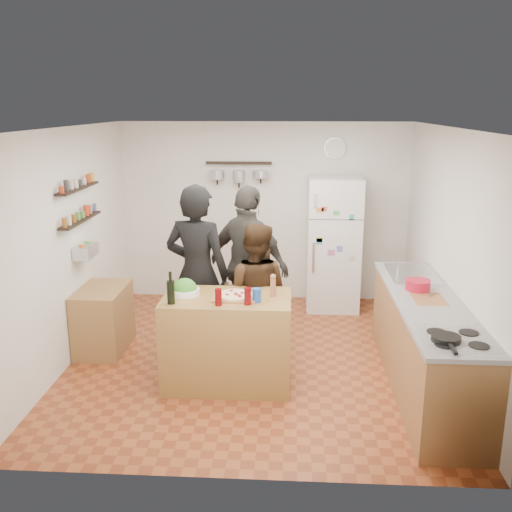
# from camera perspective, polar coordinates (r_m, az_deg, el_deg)

# --- Properties ---
(room_shell) EXTENTS (4.20, 4.20, 4.20)m
(room_shell) POSITION_cam_1_polar(r_m,az_deg,el_deg) (6.36, 0.16, 1.54)
(room_shell) COLOR brown
(room_shell) RESTS_ON ground
(prep_island) EXTENTS (1.25, 0.72, 0.91)m
(prep_island) POSITION_cam_1_polar(r_m,az_deg,el_deg) (5.73, -2.89, -8.42)
(prep_island) COLOR olive
(prep_island) RESTS_ON floor
(pizza_board) EXTENTS (0.42, 0.34, 0.02)m
(pizza_board) POSITION_cam_1_polar(r_m,az_deg,el_deg) (5.54, -2.15, -4.10)
(pizza_board) COLOR #965E36
(pizza_board) RESTS_ON prep_island
(pizza) EXTENTS (0.34, 0.34, 0.02)m
(pizza) POSITION_cam_1_polar(r_m,az_deg,el_deg) (5.53, -2.15, -3.92)
(pizza) COLOR beige
(pizza) RESTS_ON pizza_board
(salad_bowl) EXTENTS (0.30, 0.30, 0.06)m
(salad_bowl) POSITION_cam_1_polar(r_m,az_deg,el_deg) (5.66, -7.13, -3.56)
(salad_bowl) COLOR white
(salad_bowl) RESTS_ON prep_island
(wine_bottle) EXTENTS (0.07, 0.07, 0.22)m
(wine_bottle) POSITION_cam_1_polar(r_m,az_deg,el_deg) (5.40, -8.51, -3.62)
(wine_bottle) COLOR black
(wine_bottle) RESTS_ON prep_island
(wine_glass_near) EXTENTS (0.07, 0.07, 0.16)m
(wine_glass_near) POSITION_cam_1_polar(r_m,az_deg,el_deg) (5.32, -3.78, -4.13)
(wine_glass_near) COLOR #540707
(wine_glass_near) RESTS_ON prep_island
(wine_glass_far) EXTENTS (0.07, 0.07, 0.16)m
(wine_glass_far) POSITION_cam_1_polar(r_m,az_deg,el_deg) (5.33, -0.84, -4.04)
(wine_glass_far) COLOR #55070A
(wine_glass_far) RESTS_ON prep_island
(pepper_mill) EXTENTS (0.06, 0.06, 0.18)m
(pepper_mill) POSITION_cam_1_polar(r_m,az_deg,el_deg) (5.55, 1.72, -3.17)
(pepper_mill) COLOR #975C3F
(pepper_mill) RESTS_ON prep_island
(salt_canister) EXTENTS (0.08, 0.08, 0.13)m
(salt_canister) POSITION_cam_1_polar(r_m,az_deg,el_deg) (5.41, 0.07, -3.93)
(salt_canister) COLOR #1B4798
(salt_canister) RESTS_ON prep_island
(person_left) EXTENTS (0.79, 0.61, 1.94)m
(person_left) POSITION_cam_1_polar(r_m,az_deg,el_deg) (6.13, -5.88, -1.78)
(person_left) COLOR black
(person_left) RESTS_ON floor
(person_center) EXTENTS (0.83, 0.70, 1.54)m
(person_center) POSITION_cam_1_polar(r_m,az_deg,el_deg) (6.11, -0.14, -3.74)
(person_center) COLOR black
(person_center) RESTS_ON floor
(person_back) EXTENTS (1.15, 0.97, 1.85)m
(person_back) POSITION_cam_1_polar(r_m,az_deg,el_deg) (6.59, -0.75, -0.92)
(person_back) COLOR #2F2D2A
(person_back) RESTS_ON floor
(counter_run) EXTENTS (0.63, 2.63, 0.90)m
(counter_run) POSITION_cam_1_polar(r_m,az_deg,el_deg) (5.87, 16.59, -8.53)
(counter_run) COLOR #9E7042
(counter_run) RESTS_ON floor
(stove_top) EXTENTS (0.60, 0.62, 0.02)m
(stove_top) POSITION_cam_1_polar(r_m,az_deg,el_deg) (4.85, 19.46, -7.95)
(stove_top) COLOR white
(stove_top) RESTS_ON counter_run
(skillet) EXTENTS (0.23, 0.23, 0.04)m
(skillet) POSITION_cam_1_polar(r_m,az_deg,el_deg) (4.77, 18.46, -7.82)
(skillet) COLOR black
(skillet) RESTS_ON stove_top
(sink) EXTENTS (0.50, 0.80, 0.03)m
(sink) POSITION_cam_1_polar(r_m,az_deg,el_deg) (6.50, 15.26, -1.78)
(sink) COLOR silver
(sink) RESTS_ON counter_run
(cutting_board) EXTENTS (0.30, 0.40, 0.02)m
(cutting_board) POSITION_cam_1_polar(r_m,az_deg,el_deg) (5.72, 16.90, -4.23)
(cutting_board) COLOR #986037
(cutting_board) RESTS_ON counter_run
(red_bowl) EXTENTS (0.25, 0.25, 0.10)m
(red_bowl) POSITION_cam_1_polar(r_m,az_deg,el_deg) (5.95, 15.88, -2.80)
(red_bowl) COLOR #B4142C
(red_bowl) RESTS_ON counter_run
(fridge) EXTENTS (0.70, 0.68, 1.80)m
(fridge) POSITION_cam_1_polar(r_m,az_deg,el_deg) (7.78, 7.74, 1.24)
(fridge) COLOR white
(fridge) RESTS_ON floor
(wall_clock) EXTENTS (0.30, 0.03, 0.30)m
(wall_clock) POSITION_cam_1_polar(r_m,az_deg,el_deg) (7.91, 7.89, 10.64)
(wall_clock) COLOR silver
(wall_clock) RESTS_ON back_wall
(spice_shelf_lower) EXTENTS (0.12, 1.00, 0.02)m
(spice_shelf_lower) POSITION_cam_1_polar(r_m,az_deg,el_deg) (6.53, -17.14, 3.46)
(spice_shelf_lower) COLOR black
(spice_shelf_lower) RESTS_ON left_wall
(spice_shelf_upper) EXTENTS (0.12, 1.00, 0.02)m
(spice_shelf_upper) POSITION_cam_1_polar(r_m,az_deg,el_deg) (6.47, -17.37, 6.50)
(spice_shelf_upper) COLOR black
(spice_shelf_upper) RESTS_ON left_wall
(produce_basket) EXTENTS (0.18, 0.35, 0.14)m
(produce_basket) POSITION_cam_1_polar(r_m,az_deg,el_deg) (6.59, -16.66, 0.48)
(produce_basket) COLOR silver
(produce_basket) RESTS_ON left_wall
(side_table) EXTENTS (0.50, 0.80, 0.73)m
(side_table) POSITION_cam_1_polar(r_m,az_deg,el_deg) (6.73, -15.00, -6.11)
(side_table) COLOR #A17D43
(side_table) RESTS_ON floor
(pot_rack) EXTENTS (0.90, 0.04, 0.04)m
(pot_rack) POSITION_cam_1_polar(r_m,az_deg,el_deg) (7.86, -1.73, 9.28)
(pot_rack) COLOR black
(pot_rack) RESTS_ON back_wall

